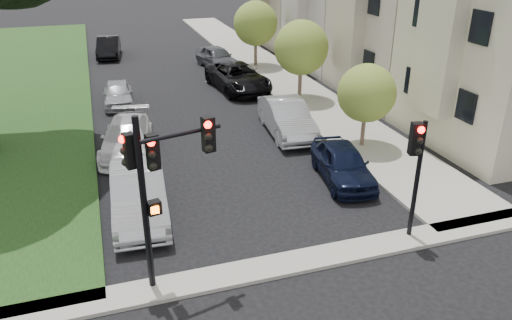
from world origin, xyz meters
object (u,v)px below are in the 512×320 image
object	(u,v)px
small_tree_a	(367,93)
small_tree_c	(256,24)
traffic_signal_secondary	(416,160)
car_parked_7	(118,94)
car_parked_5	(139,194)
car_parked_6	(127,137)
traffic_signal_main	(157,173)
car_parked_9	(109,47)
small_tree_b	(301,48)
car_parked_0	(343,163)
car_parked_2	(238,77)
car_parked_3	(217,57)
car_parked_1	(287,118)

from	to	relation	value
small_tree_a	small_tree_c	distance (m)	15.17
traffic_signal_secondary	car_parked_7	size ratio (longest dim) A/B	1.02
car_parked_5	car_parked_7	bearing A→B (deg)	92.53
car_parked_6	traffic_signal_main	bearing A→B (deg)	-77.92
small_tree_c	car_parked_9	bearing A→B (deg)	146.44
small_tree_b	car_parked_6	xyz separation A→B (m)	(-9.84, -4.52, -2.25)
small_tree_c	car_parked_0	distance (m)	18.07
small_tree_b	small_tree_a	bearing A→B (deg)	-90.00
small_tree_a	car_parked_2	distance (m)	10.65
car_parked_6	small_tree_b	bearing A→B (deg)	35.43
traffic_signal_secondary	car_parked_5	distance (m)	8.80
car_parked_7	car_parked_0	bearing A→B (deg)	-55.70
small_tree_a	small_tree_b	world-z (taller)	small_tree_b
small_tree_b	car_parked_3	distance (m)	9.30
car_parked_2	small_tree_b	bearing A→B (deg)	-53.36
traffic_signal_secondary	car_parked_6	world-z (taller)	traffic_signal_secondary
traffic_signal_secondary	car_parked_2	bearing A→B (deg)	91.61
traffic_signal_main	car_parked_7	distance (m)	16.42
car_parked_0	car_parked_3	distance (m)	18.41
car_parked_6	car_parked_9	distance (m)	18.91
car_parked_0	car_parked_9	world-z (taller)	car_parked_9
car_parked_2	car_parked_3	world-z (taller)	car_parked_2
traffic_signal_main	traffic_signal_secondary	bearing A→B (deg)	-0.30
traffic_signal_main	car_parked_9	xyz separation A→B (m)	(0.01, 28.31, -2.60)
car_parked_6	car_parked_9	world-z (taller)	car_parked_9
small_tree_a	traffic_signal_main	bearing A→B (deg)	-144.83
car_parked_7	car_parked_3	bearing A→B (deg)	44.29
small_tree_c	car_parked_2	xyz separation A→B (m)	(-2.73, -5.01, -2.21)
car_parked_5	car_parked_0	bearing A→B (deg)	5.37
car_parked_0	car_parked_5	xyz separation A→B (m)	(-7.60, -0.28, 0.10)
small_tree_c	traffic_signal_secondary	xyz separation A→B (m)	(-2.25, -21.98, -0.32)
traffic_signal_main	car_parked_2	world-z (taller)	traffic_signal_main
car_parked_1	car_parked_5	bearing A→B (deg)	-138.49
small_tree_c	car_parked_9	distance (m)	11.74
car_parked_6	car_parked_7	distance (m)	6.80
car_parked_5	car_parked_6	bearing A→B (deg)	92.60
car_parked_0	traffic_signal_main	bearing A→B (deg)	-141.85
car_parked_6	car_parked_2	bearing A→B (deg)	57.40
car_parked_0	car_parked_7	distance (m)	14.15
traffic_signal_main	car_parked_2	size ratio (longest dim) A/B	0.86
car_parked_2	car_parked_3	size ratio (longest dim) A/B	1.30
small_tree_c	car_parked_3	distance (m)	3.50
small_tree_b	small_tree_c	bearing A→B (deg)	90.00
car_parked_1	car_parked_6	world-z (taller)	car_parked_1
car_parked_1	car_parked_0	bearing A→B (deg)	-82.09
small_tree_c	car_parked_7	bearing A→B (deg)	-149.50
small_tree_b	car_parked_0	world-z (taller)	small_tree_b
car_parked_3	car_parked_9	distance (m)	9.06
traffic_signal_main	car_parked_7	bearing A→B (deg)	90.45
small_tree_b	traffic_signal_main	size ratio (longest dim) A/B	0.92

